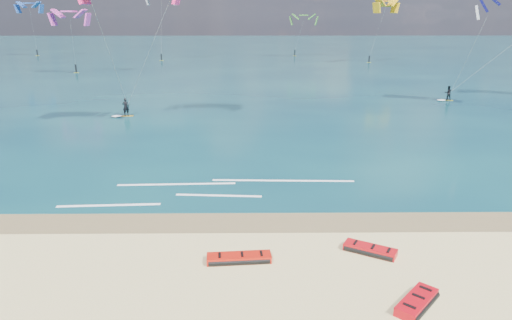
{
  "coord_description": "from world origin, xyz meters",
  "views": [
    {
      "loc": [
        4.14,
        -17.19,
        9.63
      ],
      "look_at": [
        4.39,
        8.0,
        1.56
      ],
      "focal_mm": 32.0,
      "sensor_mm": 36.0,
      "label": 1
    }
  ],
  "objects_px": {
    "packed_kite_mid": "(370,253)",
    "packed_kite_left": "(239,261)",
    "packed_kite_right": "(416,306)",
    "kitesurfer_main": "(127,43)",
    "kitesurfer_far": "(485,43)"
  },
  "relations": [
    {
      "from": "packed_kite_mid",
      "to": "packed_kite_left",
      "type": "bearing_deg",
      "value": -144.13
    },
    {
      "from": "packed_kite_mid",
      "to": "kitesurfer_far",
      "type": "height_order",
      "value": "kitesurfer_far"
    },
    {
      "from": "packed_kite_mid",
      "to": "kitesurfer_main",
      "type": "distance_m",
      "value": 29.19
    },
    {
      "from": "kitesurfer_far",
      "to": "packed_kite_mid",
      "type": "bearing_deg",
      "value": -98.28
    },
    {
      "from": "packed_kite_mid",
      "to": "packed_kite_right",
      "type": "bearing_deg",
      "value": -50.11
    },
    {
      "from": "packed_kite_right",
      "to": "kitesurfer_main",
      "type": "height_order",
      "value": "kitesurfer_main"
    },
    {
      "from": "kitesurfer_far",
      "to": "packed_kite_right",
      "type": "bearing_deg",
      "value": -94.77
    },
    {
      "from": "packed_kite_mid",
      "to": "packed_kite_right",
      "type": "relative_size",
      "value": 1.03
    },
    {
      "from": "packed_kite_mid",
      "to": "kitesurfer_main",
      "type": "xyz_separation_m",
      "value": [
        -15.74,
        23.49,
        7.28
      ]
    },
    {
      "from": "packed_kite_left",
      "to": "packed_kite_right",
      "type": "bearing_deg",
      "value": -30.82
    },
    {
      "from": "packed_kite_left",
      "to": "kitesurfer_main",
      "type": "xyz_separation_m",
      "value": [
        -10.22,
        24.12,
        7.28
      ]
    },
    {
      "from": "packed_kite_left",
      "to": "kitesurfer_far",
      "type": "relative_size",
      "value": 0.21
    },
    {
      "from": "packed_kite_right",
      "to": "kitesurfer_far",
      "type": "distance_m",
      "value": 41.83
    },
    {
      "from": "kitesurfer_main",
      "to": "packed_kite_right",
      "type": "bearing_deg",
      "value": -65.28
    },
    {
      "from": "kitesurfer_main",
      "to": "packed_kite_left",
      "type": "bearing_deg",
      "value": -73.46
    }
  ]
}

